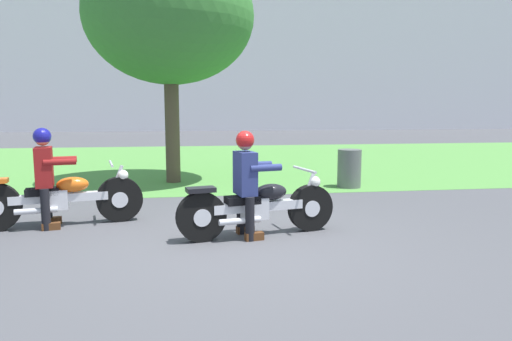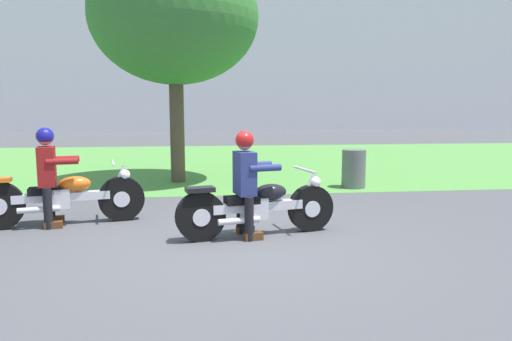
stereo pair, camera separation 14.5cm
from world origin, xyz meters
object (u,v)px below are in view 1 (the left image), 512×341
(tree_roadside, at_px, (170,17))
(trash_can, at_px, (349,168))
(motorcycle_lead, at_px, (259,207))
(rider_lead, at_px, (247,176))
(motorcycle_follow, at_px, (60,198))
(rider_follow, at_px, (46,170))

(tree_roadside, bearing_deg, trash_can, -18.42)
(motorcycle_lead, height_order, tree_roadside, tree_roadside)
(motorcycle_lead, xyz_separation_m, rider_lead, (-0.17, -0.03, 0.43))
(motorcycle_lead, bearing_deg, tree_roadside, 93.16)
(motorcycle_lead, relative_size, tree_roadside, 0.42)
(motorcycle_follow, bearing_deg, rider_follow, 179.22)
(motorcycle_lead, xyz_separation_m, motorcycle_follow, (-2.74, 0.91, 0.01))
(motorcycle_lead, bearing_deg, motorcycle_follow, 149.70)
(motorcycle_lead, distance_m, motorcycle_follow, 2.88)
(rider_follow, relative_size, trash_can, 1.74)
(motorcycle_follow, distance_m, rider_follow, 0.46)
(trash_can, bearing_deg, rider_follow, -154.28)
(trash_can, bearing_deg, tree_roadside, 161.58)
(motorcycle_follow, relative_size, tree_roadside, 0.44)
(motorcycle_lead, relative_size, rider_follow, 1.52)
(rider_lead, relative_size, tree_roadside, 0.27)
(rider_lead, distance_m, motorcycle_follow, 2.77)
(rider_follow, bearing_deg, motorcycle_follow, -0.78)
(motorcycle_lead, height_order, motorcycle_follow, motorcycle_follow)
(motorcycle_follow, bearing_deg, rider_lead, -32.04)
(tree_roadside, relative_size, trash_can, 6.35)
(rider_follow, relative_size, tree_roadside, 0.27)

